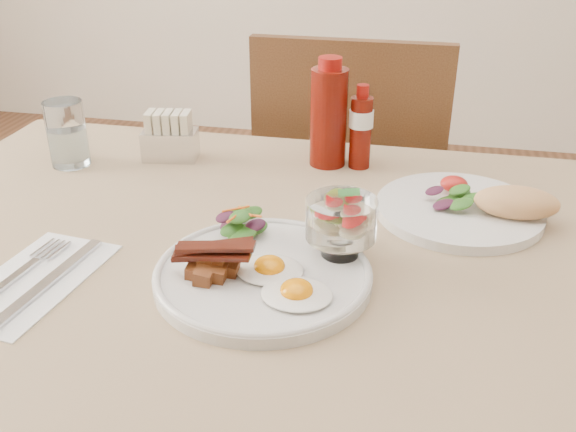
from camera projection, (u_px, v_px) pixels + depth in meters
name	position (u px, v px, depth m)	size (l,w,h in m)	color
table	(297.00, 307.00, 0.93)	(1.33, 0.88, 0.75)	brown
chair_far	(350.00, 198.00, 1.57)	(0.42, 0.42, 0.93)	brown
main_plate	(263.00, 276.00, 0.82)	(0.28, 0.28, 0.02)	silver
fried_eggs	(283.00, 280.00, 0.79)	(0.14, 0.14, 0.02)	white
bacon_potato_pile	(212.00, 261.00, 0.79)	(0.11, 0.06, 0.05)	brown
side_salad	(242.00, 224.00, 0.89)	(0.07, 0.07, 0.04)	#1C5416
fruit_cup	(341.00, 219.00, 0.83)	(0.09, 0.09, 0.09)	white
second_plate	(473.00, 207.00, 0.98)	(0.27, 0.25, 0.06)	silver
ketchup_bottle	(329.00, 116.00, 1.13)	(0.08, 0.08, 0.19)	#520B04
hot_sauce_bottle	(361.00, 128.00, 1.13)	(0.05, 0.05, 0.15)	#520B04
sugar_caddy	(170.00, 139.00, 1.18)	(0.11, 0.07, 0.09)	silver
water_glass	(68.00, 137.00, 1.15)	(0.07, 0.07, 0.12)	white
napkin_cutlery	(33.00, 281.00, 0.82)	(0.15, 0.24, 0.01)	white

